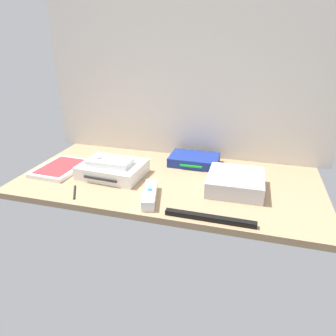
{
  "coord_description": "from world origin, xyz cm",
  "views": [
    {
      "loc": [
        25.53,
        -89.84,
        44.42
      ],
      "look_at": [
        0.0,
        0.0,
        4.0
      ],
      "focal_mm": 32.7,
      "sensor_mm": 36.0,
      "label": 1
    }
  ],
  "objects": [
    {
      "name": "mini_computer",
      "position": [
        22.34,
        -1.81,
        2.64
      ],
      "size": [
        17.26,
        17.26,
        5.3
      ],
      "rotation": [
        0.0,
        0.0,
        0.02
      ],
      "color": "silver",
      "rests_on": "ground_plane"
    },
    {
      "name": "game_case",
      "position": [
        -39.41,
        -3.35,
        0.76
      ],
      "size": [
        14.49,
        19.63,
        1.56
      ],
      "rotation": [
        0.0,
        0.0,
        -0.05
      ],
      "color": "white",
      "rests_on": "ground_plane"
    },
    {
      "name": "sensor_bar",
      "position": [
        17.45,
        -21.44,
        0.7
      ],
      "size": [
        24.02,
        2.04,
        1.4
      ],
      "primitive_type": "cube",
      "rotation": [
        0.0,
        0.0,
        -0.01
      ],
      "color": "black",
      "rests_on": "ground_plane"
    },
    {
      "name": "network_router",
      "position": [
        5.92,
        15.14,
        1.7
      ],
      "size": [
        18.0,
        12.4,
        3.4
      ],
      "rotation": [
        0.0,
        0.0,
        -0.0
      ],
      "color": "navy",
      "rests_on": "ground_plane"
    },
    {
      "name": "remote_wand",
      "position": [
        -1.34,
        -14.81,
        1.51
      ],
      "size": [
        7.02,
        15.23,
        3.4
      ],
      "rotation": [
        0.0,
        0.0,
        0.24
      ],
      "color": "white",
      "rests_on": "ground_plane"
    },
    {
      "name": "remote_classic_pad",
      "position": [
        -19.27,
        -3.52,
        5.41
      ],
      "size": [
        14.41,
        8.02,
        2.4
      ],
      "rotation": [
        0.0,
        0.0,
        -0.0
      ],
      "color": "white",
      "rests_on": "game_console"
    },
    {
      "name": "stylus_pen",
      "position": [
        -25.02,
        -17.41,
        0.35
      ],
      "size": [
        5.09,
        8.15,
        0.7
      ],
      "primitive_type": "cylinder",
      "rotation": [
        0.0,
        1.57,
        2.09
      ],
      "color": "black",
      "rests_on": "ground_plane"
    },
    {
      "name": "ground_plane",
      "position": [
        0.0,
        0.0,
        -1.0
      ],
      "size": [
        100.0,
        48.0,
        2.0
      ],
      "primitive_type": "cube",
      "color": "#9E7F5B",
      "rests_on": "ground"
    },
    {
      "name": "back_wall",
      "position": [
        0.0,
        24.6,
        32.0
      ],
      "size": [
        110.0,
        1.2,
        64.0
      ],
      "primitive_type": "cube",
      "color": "silver",
      "rests_on": "ground"
    },
    {
      "name": "game_console",
      "position": [
        -19.19,
        -2.31,
        2.2
      ],
      "size": [
        22.02,
        17.57,
        4.4
      ],
      "rotation": [
        0.0,
        0.0,
        -0.07
      ],
      "color": "white",
      "rests_on": "ground_plane"
    }
  ]
}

